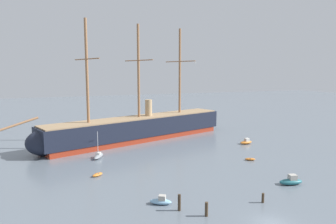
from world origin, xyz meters
TOP-DOWN VIEW (x-y plane):
  - ground_plane at (0.00, 0.00)m, footprint 400.00×400.00m
  - tall_ship at (-1.25, 49.11)m, footprint 59.01×23.31m
  - motorboat_foreground_left at (-10.07, 10.01)m, footprint 3.18×2.60m
  - motorboat_foreground_right at (11.52, 9.26)m, footprint 4.02×2.39m
  - dinghy_mid_left at (-16.04, 24.69)m, footprint 2.29×1.95m
  - dinghy_mid_right at (13.84, 22.83)m, footprint 2.20×1.79m
  - sailboat_alongside_bow at (-13.95, 35.89)m, footprint 3.22×4.33m
  - motorboat_alongside_stern at (21.66, 35.02)m, footprint 3.42×1.63m
  - motorboat_distant_centre at (3.94, 65.79)m, footprint 1.72×4.10m
  - mooring_piling_nearest at (-6.13, 4.63)m, footprint 0.41×0.41m
  - mooring_piling_left_pair at (2.91, 5.30)m, footprint 0.35×0.35m
  - mooring_piling_right_pair at (-8.58, 7.30)m, footprint 0.39×0.39m
  - seagull_in_flight at (6.23, 32.72)m, footprint 0.97×0.63m

SIDE VIEW (x-z plane):
  - ground_plane at x=0.00m, z-range 0.00..0.00m
  - dinghy_mid_right at x=13.84m, z-range 0.00..0.48m
  - dinghy_mid_left at x=-16.04m, z-range 0.00..0.51m
  - motorboat_foreground_left at x=-10.07m, z-range -0.19..1.06m
  - sailboat_alongside_bow at x=-13.95m, z-range -2.31..3.24m
  - motorboat_alongside_stern at x=21.66m, z-range -0.21..1.19m
  - motorboat_foreground_right at x=11.52m, z-range -0.23..1.34m
  - motorboat_distant_centre at x=3.94m, z-range -0.26..1.46m
  - mooring_piling_left_pair at x=2.91m, z-range 0.00..1.33m
  - mooring_piling_nearest at x=-6.13m, z-range 0.00..1.79m
  - mooring_piling_right_pair at x=-8.58m, z-range 0.00..2.14m
  - tall_ship at x=-1.25m, z-range -11.44..17.81m
  - seagull_in_flight at x=6.23m, z-range 19.40..19.52m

